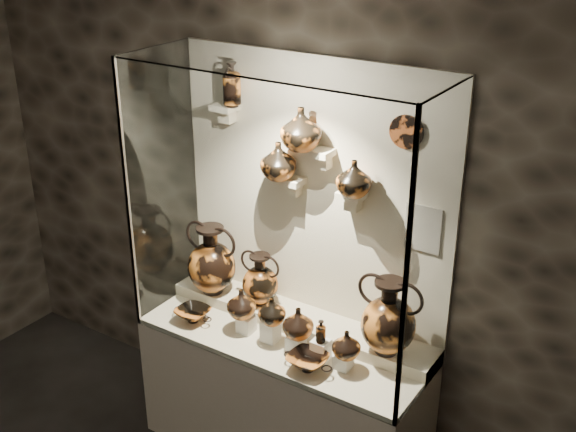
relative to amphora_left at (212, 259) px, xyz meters
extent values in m
cube|color=black|center=(0.59, 0.21, 0.48)|extent=(5.00, 0.02, 3.20)
cube|color=beige|center=(0.59, -0.11, -0.72)|extent=(1.70, 0.60, 0.80)
cube|color=beige|center=(0.59, -0.11, -0.31)|extent=(1.68, 0.58, 0.03)
cube|color=beige|center=(0.59, 0.06, -0.27)|extent=(1.70, 0.25, 0.10)
cube|color=beige|center=(0.59, 0.20, 0.48)|extent=(1.70, 0.03, 1.60)
cube|color=white|center=(0.59, -0.41, 0.48)|extent=(1.70, 0.01, 1.60)
cube|color=white|center=(-0.25, -0.11, 0.48)|extent=(0.01, 0.60, 1.60)
cube|color=white|center=(1.44, -0.11, 0.48)|extent=(0.01, 0.60, 1.60)
cube|color=white|center=(0.59, -0.11, 1.27)|extent=(1.70, 0.60, 0.01)
cube|color=gray|center=(-0.25, -0.40, 0.48)|extent=(0.02, 0.02, 1.60)
cube|color=gray|center=(1.43, -0.40, 0.48)|extent=(0.02, 0.02, 1.60)
cube|color=silver|center=(0.37, -0.16, -0.24)|extent=(0.09, 0.09, 0.10)
cube|color=silver|center=(0.54, -0.16, -0.23)|extent=(0.09, 0.09, 0.13)
cube|color=silver|center=(0.71, -0.16, -0.25)|extent=(0.09, 0.09, 0.09)
cube|color=silver|center=(0.87, -0.16, -0.23)|extent=(0.09, 0.09, 0.12)
cube|color=silver|center=(1.01, -0.16, -0.25)|extent=(0.09, 0.09, 0.08)
cube|color=beige|center=(0.04, 0.13, 0.93)|extent=(0.14, 0.12, 0.04)
cube|color=beige|center=(0.49, 0.13, 0.58)|extent=(0.14, 0.12, 0.04)
cube|color=beige|center=(0.69, 0.13, 0.78)|extent=(0.10, 0.12, 0.04)
cube|color=beige|center=(0.87, 0.13, 0.58)|extent=(0.14, 0.12, 0.04)
imported|color=#C36B25|center=(0.35, -0.18, -0.10)|extent=(0.17, 0.17, 0.18)
imported|color=#BE6221|center=(0.57, -0.18, -0.08)|extent=(0.17, 0.17, 0.16)
imported|color=#C36B25|center=(0.73, -0.16, -0.11)|extent=(0.20, 0.20, 0.18)
imported|color=#C36B25|center=(1.04, -0.17, -0.13)|extent=(0.17, 0.17, 0.16)
imported|color=#BE6221|center=(0.44, 0.08, 0.70)|extent=(0.22, 0.22, 0.21)
imported|color=#BE6221|center=(0.59, 0.07, 0.91)|extent=(0.25, 0.25, 0.23)
imported|color=#BE6221|center=(0.91, 0.08, 0.69)|extent=(0.22, 0.22, 0.20)
cylinder|color=#B45323|center=(1.14, 0.18, 0.96)|extent=(0.17, 0.02, 0.17)
cube|color=beige|center=(1.26, 0.18, 0.46)|extent=(0.19, 0.01, 0.25)
camera|label=1|loc=(2.51, -3.01, 2.03)|focal=45.00mm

